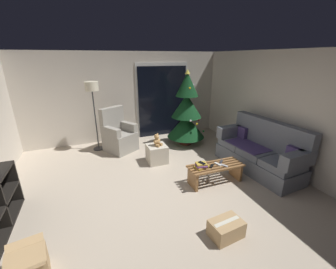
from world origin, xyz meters
name	(u,v)px	position (x,y,z in m)	size (l,w,h in m)	color
ground_plane	(161,193)	(0.00, 0.00, 0.00)	(7.00, 7.00, 0.00)	#B2A38E
wall_back	(126,97)	(0.00, 3.06, 1.25)	(5.72, 0.12, 2.50)	beige
wall_right	(290,113)	(2.86, 0.00, 1.25)	(0.12, 6.00, 2.50)	beige
patio_door_frame	(162,100)	(1.09, 2.99, 1.10)	(1.60, 0.02, 2.20)	silver
patio_door_glass	(163,102)	(1.09, 2.97, 1.05)	(1.50, 0.02, 2.10)	black
couch	(260,152)	(2.32, 0.10, 0.40)	(0.93, 1.99, 1.08)	slate
coffee_table	(215,171)	(1.11, -0.03, 0.25)	(1.10, 0.40, 0.38)	olive
remote_black	(212,166)	(1.01, -0.06, 0.39)	(0.04, 0.16, 0.02)	black
remote_white	(218,164)	(1.16, -0.04, 0.39)	(0.04, 0.16, 0.02)	silver
remote_graphite	(221,162)	(1.28, 0.04, 0.39)	(0.04, 0.16, 0.02)	#333338
remote_silver	(224,166)	(1.24, -0.12, 0.39)	(0.04, 0.16, 0.02)	#ADADB2
book_stack	(202,166)	(0.80, -0.03, 0.42)	(0.29, 0.22, 0.09)	#B79333
cell_phone	(202,163)	(0.81, -0.02, 0.47)	(0.07, 0.14, 0.01)	black
christmas_tree	(186,113)	(1.44, 2.01, 0.91)	(1.04, 1.04, 2.05)	#4C1E19
armchair	(119,136)	(-0.40, 2.23, 0.40)	(0.94, 0.95, 1.13)	gray
floor_lamp	(92,93)	(-0.92, 2.48, 1.51)	(0.32, 0.32, 1.78)	#2D2D30
ottoman	(157,154)	(0.31, 1.21, 0.21)	(0.44, 0.44, 0.42)	beige
teddy_bear_honey	(157,141)	(0.32, 1.20, 0.54)	(0.21, 0.22, 0.29)	tan
cardboard_box_taped_mid_floor	(226,229)	(0.51, -1.27, 0.12)	(0.48, 0.35, 0.25)	tan
cardboard_box_open_near_shelf	(28,268)	(-1.90, -1.01, 0.17)	(0.46, 0.56, 0.37)	tan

